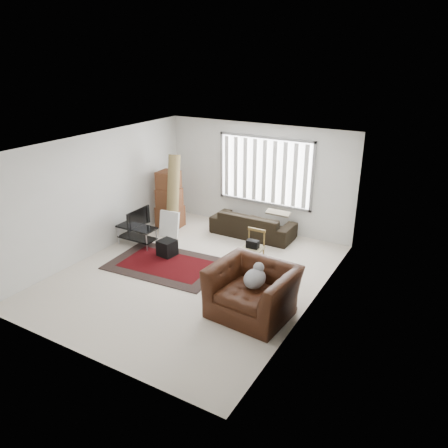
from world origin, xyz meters
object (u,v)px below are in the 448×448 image
Objects in this scene: moving_boxes at (169,202)px; tv_stand at (137,232)px; side_chair at (253,246)px; armchair at (253,288)px; sofa at (253,220)px.

tv_stand is at bearing -88.38° from moving_boxes.
armchair is (0.83, -1.68, 0.08)m from side_chair.
sofa reaches higher than side_chair.
sofa is at bearing 120.75° from armchair.
armchair is at bearing -18.82° from tv_stand.
side_chair is at bearing 8.77° from tv_stand.
sofa is 1.63m from side_chair.
tv_stand is 1.40m from moving_boxes.
side_chair is 1.88m from armchair.
moving_boxes reaches higher than armchair.
side_chair is at bearing 116.22° from sofa.
moving_boxes is 1.88× the size of side_chair.
tv_stand is 2.84m from sofa.
side_chair is (0.73, -1.46, 0.04)m from sofa.
moving_boxes is at bearing 149.31° from armchair.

